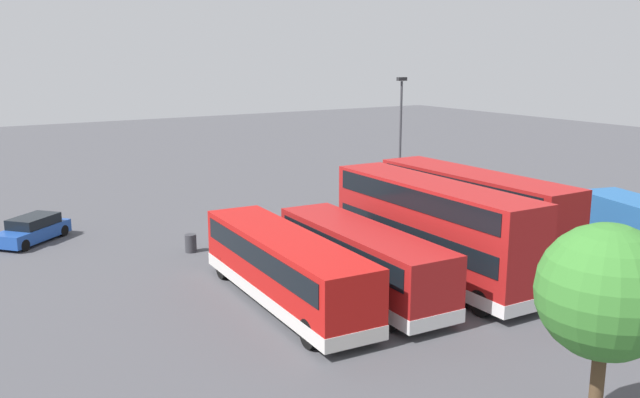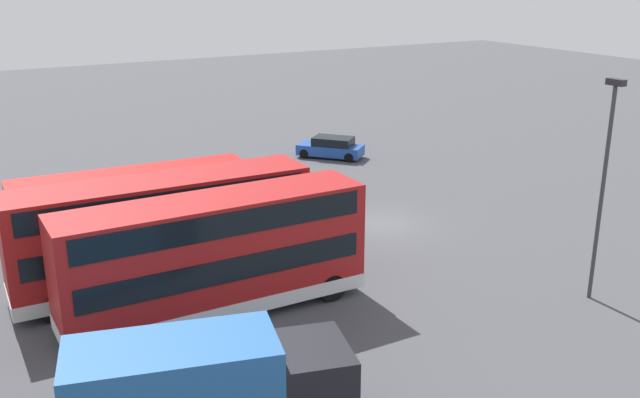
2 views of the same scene
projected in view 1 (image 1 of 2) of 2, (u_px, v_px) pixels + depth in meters
ground_plane at (274, 229)px, 40.20m from camera, size 140.00×140.00×0.00m
bus_double_decker_near_end at (472, 215)px, 33.32m from camera, size 2.65×11.50×4.55m
bus_double_decker_second at (431, 228)px, 30.87m from camera, size 2.94×12.05×4.55m
bus_single_deck_third at (362, 259)px, 28.99m from camera, size 3.05×10.53×2.95m
bus_single_deck_fourth at (285, 267)px, 27.96m from camera, size 3.23×11.63×2.95m
box_truck_blue at (618, 224)px, 34.54m from camera, size 4.31×7.89×3.20m
car_hatchback_silver at (33, 230)px, 37.37m from camera, size 4.49×4.23×1.43m
lamp_post_tall at (401, 130)px, 46.85m from camera, size 0.70×0.30×8.61m
waste_bin_yellow at (191, 243)px, 35.53m from camera, size 0.60×0.60×0.95m
tree_leftmost at (606, 293)px, 16.98m from camera, size 3.50×3.50×6.16m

